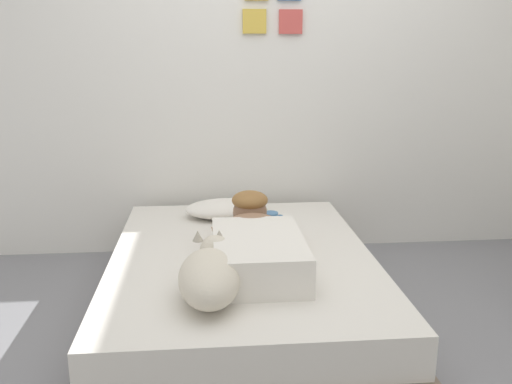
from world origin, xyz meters
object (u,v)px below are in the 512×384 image
coffee_cup (271,218)px  cell_phone (303,279)px  bed (242,285)px  person_lying (256,242)px  dog (210,274)px  pillow (227,209)px

coffee_cup → cell_phone: size_ratio=0.89×
coffee_cup → bed: bearing=-114.1°
bed → person_lying: person_lying is taller
cell_phone → dog: bearing=-162.2°
person_lying → dog: person_lying is taller
bed → pillow: (-0.05, 0.63, 0.24)m
pillow → person_lying: 0.77m
person_lying → bed: bearing=114.6°
pillow → cell_phone: pillow is taller
pillow → dog: size_ratio=0.90×
bed → dog: (-0.17, -0.51, 0.28)m
person_lying → dog: bearing=-121.4°
person_lying → dog: (-0.23, -0.37, -0.00)m
pillow → coffee_cup: pillow is taller
pillow → person_lying: bearing=-81.6°
dog → cell_phone: 0.46m
person_lying → pillow: bearing=98.4°
dog → bed: bearing=71.7°
bed → person_lying: size_ratio=2.08×
dog → pillow: bearing=84.2°
pillow → coffee_cup: size_ratio=4.16×
cell_phone → pillow: bearing=107.3°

